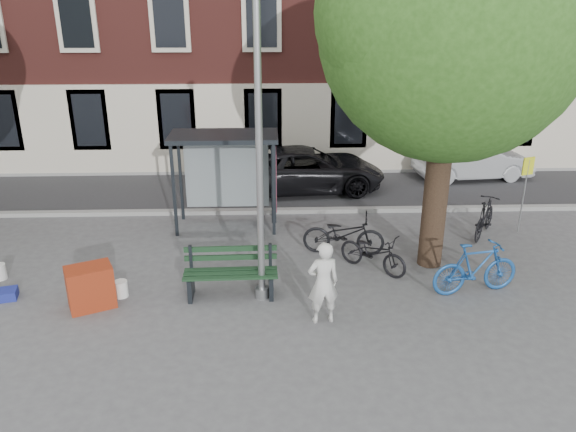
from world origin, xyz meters
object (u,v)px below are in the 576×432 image
Objects in this scene: painter at (323,283)px; notice_sign at (526,177)px; bench at (231,275)px; bike_d at (485,217)px; red_stand at (90,287)px; bus_shelter at (239,159)px; bike_c at (373,252)px; car_silver at (473,160)px; car_dark at (306,169)px; lamppost at (260,172)px; bike_a at (344,234)px; bike_b at (476,268)px.

notice_sign reaches higher than painter.
bike_d reaches higher than bench.
painter is at bearing -8.75° from red_stand.
bus_shelter is 4.56m from bike_c.
painter is at bearing 139.91° from car_silver.
car_silver is (5.89, 1.01, -0.05)m from car_dark.
bike_d is 1.94× the size of red_stand.
painter is (1.20, -0.97, -1.93)m from lamppost.
bike_d is (4.69, 4.09, -0.32)m from painter.
bus_shelter is 1.68× the size of painter.
bike_a is at bearing 46.76° from lamppost.
bike_b is at bearing -172.83° from painter.
bench is 1.02× the size of bike_b.
red_stand is (-4.70, 0.72, -0.40)m from painter.
bike_b is 8.08m from red_stand.
painter is 0.85× the size of bench.
bus_shelter reaches higher than bike_a.
bike_d is 0.44× the size of car_silver.
bike_a reaches higher than bike_c.
notice_sign reaches higher than car_silver.
lamppost is 3.05× the size of bike_a.
bike_d is at bearing 170.91° from notice_sign.
bike_a is 2.23× the size of red_stand.
painter is 0.97× the size of bike_d.
bike_b is at bearing -38.00° from bus_shelter.
bike_b is at bearing -146.39° from notice_sign.
car_dark is at bearing 56.18° from bus_shelter.
bus_shelter is 3.56m from bike_a.
car_silver reaches higher than red_stand.
notice_sign is (2.37, 3.27, 0.97)m from bike_b.
painter is 3.53m from bike_b.
bike_b is (5.18, -4.05, -1.33)m from bus_shelter.
car_silver is (7.29, 8.12, -2.13)m from lamppost.
painter is at bearing 96.11° from bike_b.
notice_sign is at bearing -134.70° from bike_d.
car_dark is at bearing 93.50° from car_silver.
bike_c is 4.99m from notice_sign.
bike_b is 1.12× the size of bike_c.
red_stand is (-8.07, -0.30, -0.14)m from bike_b.
lamppost reaches higher than bike_a.
bike_a is (0.80, 3.09, -0.32)m from painter.
notice_sign is at bearing -5.83° from bus_shelter.
painter is at bearing -70.38° from bus_shelter.
painter reaches higher than bike_c.
bike_c is at bearing -42.57° from bus_shelter.
bike_a is at bearing 35.06° from bench.
car_dark is (1.40, 7.11, -2.08)m from lamppost.
bike_b is at bearing 2.15° from red_stand.
car_dark is 2.42× the size of notice_sign.
lamppost is at bearing -174.79° from notice_sign.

